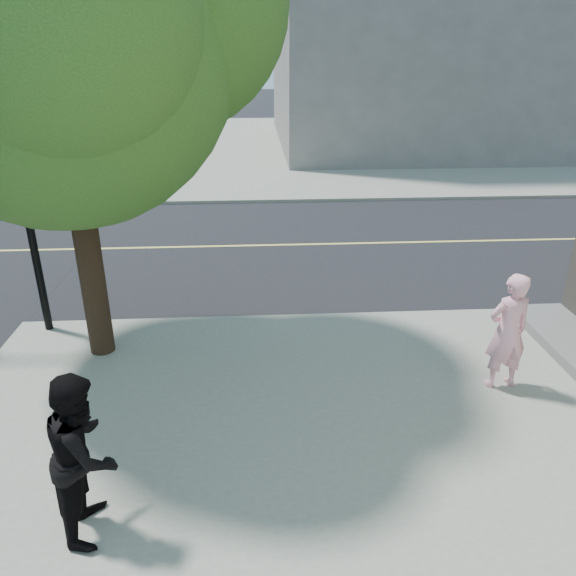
{
  "coord_description": "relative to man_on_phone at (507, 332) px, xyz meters",
  "views": [
    {
      "loc": [
        3.46,
        -9.62,
        4.87
      ],
      "look_at": [
        3.98,
        -1.41,
        1.3
      ],
      "focal_mm": 34.25,
      "sensor_mm": 36.0,
      "label": 1
    }
  ],
  "objects": [
    {
      "name": "filler_ne",
      "position": [
        6.84,
        24.65,
        6.07
      ],
      "size": [
        18.0,
        16.0,
        14.0
      ],
      "primitive_type": "cube",
      "color": "slate",
      "rests_on": "sidewalk_ne"
    },
    {
      "name": "ground",
      "position": [
        -7.16,
        2.65,
        -1.05
      ],
      "size": [
        140.0,
        140.0,
        0.0
      ],
      "primitive_type": "plane",
      "color": "black",
      "rests_on": "ground"
    },
    {
      "name": "street_tree",
      "position": [
        -6.22,
        1.48,
        4.39
      ],
      "size": [
        6.2,
        5.64,
        8.23
      ],
      "rotation": [
        0.0,
        0.0,
        0.03
      ],
      "color": "black",
      "rests_on": "sidewalk_se"
    },
    {
      "name": "sidewalk_ne",
      "position": [
        6.34,
        24.15,
        -0.99
      ],
      "size": [
        29.0,
        25.0,
        0.12
      ],
      "primitive_type": "cube",
      "color": "gray",
      "rests_on": "ground"
    },
    {
      "name": "road_ew",
      "position": [
        -7.16,
        7.15,
        -1.04
      ],
      "size": [
        140.0,
        9.0,
        0.01
      ],
      "primitive_type": "cube",
      "color": "black",
      "rests_on": "ground"
    },
    {
      "name": "man_on_phone",
      "position": [
        0.0,
        0.0,
        0.0
      ],
      "size": [
        0.74,
        0.55,
        1.85
      ],
      "primitive_type": "imported",
      "rotation": [
        0.0,
        0.0,
        3.3
      ],
      "color": "pink",
      "rests_on": "sidewalk_se"
    },
    {
      "name": "pedestrian",
      "position": [
        -5.51,
        -2.35,
        0.02
      ],
      "size": [
        0.76,
        0.95,
        1.88
      ],
      "primitive_type": "imported",
      "rotation": [
        0.0,
        0.0,
        1.62
      ],
      "color": "black",
      "rests_on": "sidewalk_se"
    }
  ]
}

